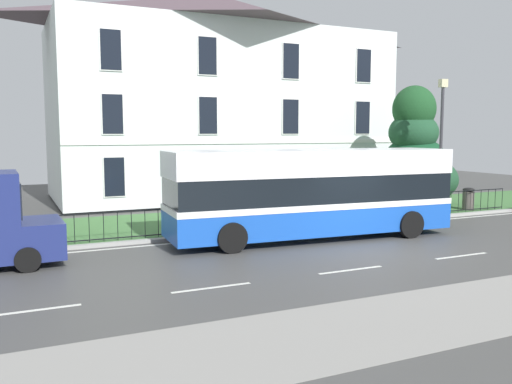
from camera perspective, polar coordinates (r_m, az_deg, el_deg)
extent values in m
cube|color=#464644|center=(17.53, 12.00, -6.13)|extent=(60.00, 56.00, 0.06)
cube|color=silver|center=(20.50, 5.86, -4.13)|extent=(54.00, 0.14, 0.01)
cube|color=silver|center=(12.43, -22.65, -11.49)|extent=(2.00, 0.12, 0.01)
cube|color=silver|center=(13.16, -4.70, -10.03)|extent=(2.00, 0.12, 0.01)
cube|color=silver|center=(14.96, 9.98, -8.10)|extent=(2.00, 0.12, 0.01)
cube|color=silver|center=(17.51, 20.86, -6.31)|extent=(2.00, 0.12, 0.01)
cube|color=#9E9E99|center=(20.89, 5.20, -3.77)|extent=(57.00, 0.24, 0.12)
cube|color=#41723B|center=(23.47, 1.56, -2.64)|extent=(57.00, 5.71, 0.12)
cube|color=silver|center=(31.67, -3.94, 8.16)|extent=(18.29, 8.89, 9.26)
pyramid|color=#534249|center=(32.36, -4.02, 18.24)|extent=(18.66, 9.07, 2.07)
cube|color=white|center=(27.52, -0.56, 5.34)|extent=(18.29, 0.06, 0.20)
cube|color=#2D333D|center=(27.62, -0.55, 1.13)|extent=(1.10, 0.06, 2.20)
cube|color=white|center=(25.54, -14.72, 1.56)|extent=(1.01, 0.04, 1.87)
cube|color=black|center=(25.52, -14.71, 1.55)|extent=(0.91, 0.03, 1.77)
cube|color=white|center=(26.72, -5.03, 1.94)|extent=(1.01, 0.04, 1.87)
cube|color=black|center=(26.71, -5.01, 1.94)|extent=(0.91, 0.03, 1.77)
cube|color=white|center=(28.60, 3.63, 2.23)|extent=(1.01, 0.04, 1.87)
cube|color=black|center=(28.58, 3.65, 2.23)|extent=(0.91, 0.03, 1.77)
cube|color=white|center=(31.04, 11.07, 2.44)|extent=(1.01, 0.04, 1.87)
cube|color=black|center=(31.02, 11.10, 2.44)|extent=(0.91, 0.03, 1.77)
cube|color=white|center=(25.48, -14.90, 7.96)|extent=(1.01, 0.04, 1.87)
cube|color=black|center=(25.46, -14.89, 7.96)|extent=(0.91, 0.03, 1.77)
cube|color=white|center=(26.66, -5.09, 8.05)|extent=(1.01, 0.04, 1.87)
cube|color=black|center=(26.64, -5.07, 8.06)|extent=(0.91, 0.03, 1.77)
cube|color=white|center=(28.54, 3.67, 7.95)|extent=(1.01, 0.04, 1.87)
cube|color=black|center=(28.52, 3.69, 7.95)|extent=(0.91, 0.03, 1.77)
cube|color=white|center=(30.99, 11.19, 7.71)|extent=(1.01, 0.04, 1.87)
cube|color=black|center=(30.97, 11.21, 7.71)|extent=(0.91, 0.03, 1.77)
cube|color=white|center=(25.73, -15.08, 14.31)|extent=(1.01, 0.04, 1.87)
cube|color=black|center=(25.71, -15.08, 14.31)|extent=(0.91, 0.03, 1.77)
cube|color=white|center=(26.90, -5.15, 14.13)|extent=(1.01, 0.04, 1.87)
cube|color=black|center=(26.89, -5.13, 14.14)|extent=(0.91, 0.03, 1.77)
cube|color=white|center=(28.77, 3.71, 13.63)|extent=(1.01, 0.04, 1.87)
cube|color=black|center=(28.75, 3.73, 13.63)|extent=(0.91, 0.03, 1.77)
cube|color=white|center=(31.19, 11.30, 12.95)|extent=(1.01, 0.04, 1.87)
cube|color=black|center=(31.18, 11.32, 12.95)|extent=(0.91, 0.03, 1.77)
cube|color=black|center=(21.49, 7.17, -0.79)|extent=(19.78, 0.04, 0.04)
cube|color=black|center=(21.61, 7.14, -3.08)|extent=(19.78, 0.04, 0.04)
cylinder|color=black|center=(18.38, -20.05, -3.81)|extent=(0.02, 0.02, 0.95)
cylinder|color=black|center=(18.43, -18.62, -3.74)|extent=(0.02, 0.02, 0.95)
cylinder|color=black|center=(18.48, -17.20, -3.66)|extent=(0.02, 0.02, 0.95)
cylinder|color=black|center=(18.54, -15.79, -3.58)|extent=(0.02, 0.02, 0.95)
cylinder|color=black|center=(18.62, -14.39, -3.50)|extent=(0.02, 0.02, 0.95)
cylinder|color=black|center=(18.71, -13.01, -3.42)|extent=(0.02, 0.02, 0.95)
cylinder|color=black|center=(18.80, -11.63, -3.34)|extent=(0.02, 0.02, 0.95)
cylinder|color=black|center=(18.91, -10.28, -3.26)|extent=(0.02, 0.02, 0.95)
cylinder|color=black|center=(19.03, -8.94, -3.17)|extent=(0.02, 0.02, 0.95)
cylinder|color=black|center=(19.16, -7.61, -3.09)|extent=(0.02, 0.02, 0.95)
cylinder|color=black|center=(19.30, -6.31, -3.00)|extent=(0.02, 0.02, 0.95)
cylinder|color=black|center=(19.45, -5.02, -2.92)|extent=(0.02, 0.02, 0.95)
cylinder|color=black|center=(19.61, -3.76, -2.83)|extent=(0.02, 0.02, 0.95)
cylinder|color=black|center=(19.78, -2.51, -2.75)|extent=(0.02, 0.02, 0.95)
cylinder|color=black|center=(19.95, -1.29, -2.66)|extent=(0.02, 0.02, 0.95)
cylinder|color=black|center=(20.14, -0.09, -2.58)|extent=(0.02, 0.02, 0.95)
cylinder|color=black|center=(20.33, 1.09, -2.49)|extent=(0.02, 0.02, 0.95)
cylinder|color=black|center=(20.54, 2.24, -2.41)|extent=(0.02, 0.02, 0.95)
cylinder|color=black|center=(20.75, 3.37, -2.33)|extent=(0.02, 0.02, 0.95)
cylinder|color=black|center=(20.97, 4.48, -2.25)|extent=(0.02, 0.02, 0.95)
cylinder|color=black|center=(21.20, 5.57, -2.16)|extent=(0.02, 0.02, 0.95)
cylinder|color=black|center=(21.43, 6.63, -2.08)|extent=(0.02, 0.02, 0.95)
cylinder|color=black|center=(21.67, 7.67, -2.01)|extent=(0.02, 0.02, 0.95)
cylinder|color=black|center=(21.92, 8.68, -1.93)|extent=(0.02, 0.02, 0.95)
cylinder|color=black|center=(22.18, 9.67, -1.85)|extent=(0.02, 0.02, 0.95)
cylinder|color=black|center=(22.44, 10.64, -1.78)|extent=(0.02, 0.02, 0.95)
cylinder|color=black|center=(22.71, 11.58, -1.70)|extent=(0.02, 0.02, 0.95)
cylinder|color=black|center=(22.98, 12.51, -1.63)|extent=(0.02, 0.02, 0.95)
cylinder|color=black|center=(23.26, 13.41, -1.56)|extent=(0.02, 0.02, 0.95)
cylinder|color=black|center=(23.55, 14.29, -1.49)|extent=(0.02, 0.02, 0.95)
cylinder|color=black|center=(23.84, 15.14, -1.42)|extent=(0.02, 0.02, 0.95)
cylinder|color=black|center=(24.14, 15.98, -1.35)|extent=(0.02, 0.02, 0.95)
cylinder|color=black|center=(24.44, 16.80, -1.28)|extent=(0.02, 0.02, 0.95)
cylinder|color=black|center=(24.75, 17.59, -1.22)|extent=(0.02, 0.02, 0.95)
cylinder|color=black|center=(25.06, 18.37, -1.16)|extent=(0.02, 0.02, 0.95)
cylinder|color=black|center=(25.37, 19.13, -1.09)|extent=(0.02, 0.02, 0.95)
cylinder|color=black|center=(25.69, 19.87, -1.03)|extent=(0.02, 0.02, 0.95)
cylinder|color=black|center=(26.02, 20.59, -0.97)|extent=(0.02, 0.02, 0.95)
cylinder|color=black|center=(26.35, 21.29, -0.92)|extent=(0.02, 0.02, 0.95)
cylinder|color=black|center=(26.68, 21.97, -0.86)|extent=(0.02, 0.02, 0.95)
cylinder|color=black|center=(27.01, 22.64, -0.80)|extent=(0.02, 0.02, 0.95)
cylinder|color=black|center=(27.35, 23.29, -0.75)|extent=(0.02, 0.02, 0.95)
cylinder|color=black|center=(27.70, 23.93, -0.70)|extent=(0.02, 0.02, 0.95)
cylinder|color=black|center=(28.04, 24.55, -0.64)|extent=(0.02, 0.02, 0.95)
cylinder|color=#423328|center=(28.65, 16.54, 0.60)|extent=(0.52, 0.52, 1.75)
ellipsoid|color=#1E442A|center=(28.66, 17.13, 1.29)|extent=(3.52, 3.52, 2.37)
ellipsoid|color=#144226|center=(28.69, 16.42, 3.68)|extent=(2.96, 2.96, 1.88)
ellipsoid|color=#1E482C|center=(28.46, 16.29, 6.04)|extent=(2.47, 2.47, 1.99)
ellipsoid|color=#1B4823|center=(28.45, 16.35, 8.42)|extent=(2.15, 2.15, 2.32)
cube|color=blue|center=(18.97, 5.87, -2.62)|extent=(10.21, 2.98, 1.03)
cube|color=white|center=(18.90, 5.89, -1.20)|extent=(10.23, 3.00, 0.20)
cube|color=black|center=(18.84, 5.91, 0.38)|extent=(10.13, 2.94, 0.97)
cube|color=silver|center=(18.77, 5.94, 3.15)|extent=(10.21, 2.98, 0.85)
cube|color=black|center=(21.63, 17.91, 0.74)|extent=(0.18, 1.99, 0.89)
cube|color=black|center=(21.57, 17.99, 3.16)|extent=(0.16, 1.71, 0.55)
cylinder|color=silver|center=(22.36, 16.58, -2.25)|extent=(0.05, 0.20, 0.20)
cylinder|color=silver|center=(21.20, 19.10, -2.79)|extent=(0.05, 0.20, 0.20)
cylinder|color=black|center=(21.66, 12.34, -2.41)|extent=(0.98, 0.36, 0.96)
cylinder|color=black|center=(19.83, 15.98, -3.30)|extent=(0.98, 0.36, 0.96)
cylinder|color=black|center=(18.83, -4.80, -3.58)|extent=(0.98, 0.36, 0.96)
cylinder|color=black|center=(16.70, -2.57, -4.83)|extent=(0.98, 0.36, 0.96)
cube|color=navy|center=(16.59, -21.68, -4.48)|extent=(1.17, 2.08, 1.01)
cube|color=black|center=(16.39, -23.72, -0.68)|extent=(0.10, 1.64, 0.98)
cylinder|color=black|center=(17.60, -23.36, -5.23)|extent=(0.69, 0.24, 0.68)
cylinder|color=black|center=(15.67, -22.96, -6.58)|extent=(0.69, 0.24, 0.68)
cylinder|color=#333338|center=(25.85, 18.92, 4.21)|extent=(0.14, 0.14, 5.59)
cube|color=beige|center=(25.93, 19.15, 10.79)|extent=(0.36, 0.24, 0.36)
cylinder|color=#4C4742|center=(27.02, 21.49, -0.86)|extent=(0.52, 0.52, 0.85)
ellipsoid|color=black|center=(26.96, 21.54, 0.23)|extent=(0.54, 0.54, 0.18)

